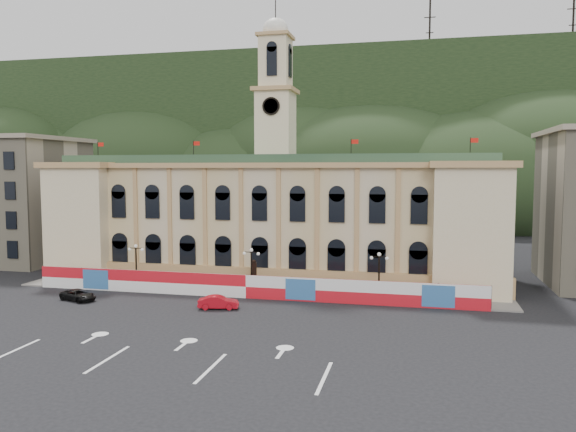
% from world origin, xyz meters
% --- Properties ---
extents(ground, '(260.00, 260.00, 0.00)m').
position_xyz_m(ground, '(0.00, 0.00, 0.00)').
color(ground, black).
rests_on(ground, ground).
extents(lane_markings, '(26.00, 10.00, 0.02)m').
position_xyz_m(lane_markings, '(0.00, -5.00, 0.00)').
color(lane_markings, white).
rests_on(lane_markings, ground).
extents(hill_ridge, '(230.00, 80.00, 64.00)m').
position_xyz_m(hill_ridge, '(0.03, 121.99, 19.48)').
color(hill_ridge, black).
rests_on(hill_ridge, ground).
extents(city_hall, '(56.20, 17.60, 37.10)m').
position_xyz_m(city_hall, '(0.00, 27.63, 7.85)').
color(city_hall, beige).
rests_on(city_hall, ground).
extents(side_building_left, '(21.00, 17.00, 18.60)m').
position_xyz_m(side_building_left, '(-43.00, 30.93, 9.33)').
color(side_building_left, tan).
rests_on(side_building_left, ground).
extents(hoarding_fence, '(50.00, 0.44, 2.50)m').
position_xyz_m(hoarding_fence, '(0.06, 15.07, 1.25)').
color(hoarding_fence, red).
rests_on(hoarding_fence, ground).
extents(pavement, '(56.00, 5.50, 0.16)m').
position_xyz_m(pavement, '(0.00, 17.75, 0.08)').
color(pavement, slate).
rests_on(pavement, ground).
extents(statue, '(1.40, 1.40, 3.72)m').
position_xyz_m(statue, '(0.00, 18.00, 1.19)').
color(statue, '#595651').
rests_on(statue, ground).
extents(lamp_left, '(1.96, 0.44, 5.15)m').
position_xyz_m(lamp_left, '(-14.00, 17.00, 3.07)').
color(lamp_left, black).
rests_on(lamp_left, ground).
extents(lamp_center, '(1.96, 0.44, 5.15)m').
position_xyz_m(lamp_center, '(0.00, 17.00, 3.07)').
color(lamp_center, black).
rests_on(lamp_center, ground).
extents(lamp_right, '(1.96, 0.44, 5.15)m').
position_xyz_m(lamp_right, '(14.00, 17.00, 3.07)').
color(lamp_right, black).
rests_on(lamp_right, ground).
extents(red_sedan, '(3.11, 4.60, 1.32)m').
position_xyz_m(red_sedan, '(-1.28, 9.89, 0.66)').
color(red_sedan, '#AF0C18').
rests_on(red_sedan, ground).
extents(black_suv, '(4.55, 5.41, 1.17)m').
position_xyz_m(black_suv, '(-16.96, 9.90, 0.58)').
color(black_suv, black).
rests_on(black_suv, ground).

